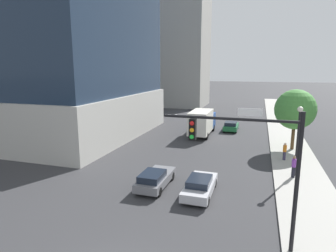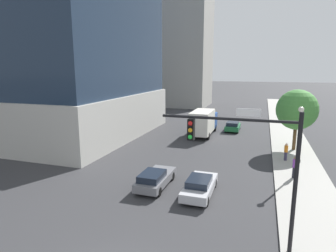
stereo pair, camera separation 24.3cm
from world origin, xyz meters
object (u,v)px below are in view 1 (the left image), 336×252
Objects in this scene: car_silver at (200,186)px; pedestrian_purple_shirt at (294,166)px; street_lamp at (298,131)px; street_tree at (295,110)px; traffic_light_pole at (251,152)px; car_green at (231,126)px; car_gray at (155,179)px; box_truck at (202,122)px; pedestrian_orange_shirt at (285,151)px; construction_building at (177,28)px.

car_silver is 2.64× the size of pedestrian_purple_shirt.
street_lamp is 8.55m from street_tree.
car_green is (-3.41, 27.73, -4.22)m from traffic_light_pole.
pedestrian_purple_shirt is (10.07, 4.96, 0.37)m from car_gray.
box_truck is at bearing 100.62° from car_silver.
traffic_light_pole is 9.74m from car_gray.
street_lamp is at bearing -82.99° from pedestrian_orange_shirt.
car_gray is 2.76× the size of pedestrian_orange_shirt.
traffic_light_pole is at bearing -38.56° from car_gray.
pedestrian_orange_shirt is (2.85, 15.06, -3.89)m from traffic_light_pole.
pedestrian_orange_shirt is (6.26, -12.67, 0.32)m from car_green.
car_silver is 1.13× the size of car_green.
construction_building is 35.22m from car_green.
construction_building reaches higher than street_tree.
street_lamp is 1.22× the size of car_silver.
traffic_light_pole reaches higher than car_silver.
car_gray is at bearing -90.00° from box_truck.
car_green is 22.52m from car_gray.
car_gray is at bearing -75.84° from construction_building.
street_tree reaches higher than box_truck.
pedestrian_orange_shirt is at bearing 97.01° from street_lamp.
street_lamp is 3.41× the size of pedestrian_orange_shirt.
box_truck is (-3.46, -4.03, 1.18)m from car_green.
box_truck is at bearing 128.68° from street_lamp.
traffic_light_pole is 4.07× the size of pedestrian_orange_shirt.
street_tree is at bearing 85.17° from pedestrian_purple_shirt.
traffic_light_pole is at bearing -73.83° from box_truck.
construction_building is 47.86m from pedestrian_orange_shirt.
pedestrian_orange_shirt is at bearing 57.42° from car_silver.
construction_building reaches higher than traffic_light_pole.
pedestrian_purple_shirt is (-0.76, -8.99, -3.44)m from street_tree.
street_lamp is 5.08m from pedestrian_orange_shirt.
car_silver is 8.41m from pedestrian_purple_shirt.
pedestrian_purple_shirt is at bearing -94.83° from street_tree.
box_truck is (-6.87, 23.70, -3.03)m from traffic_light_pole.
car_silver is 1.01× the size of car_gray.
box_truck is at bearing 106.17° from traffic_light_pole.
box_truck is at bearing -130.64° from car_green.
pedestrian_purple_shirt reaches higher than car_gray.
box_truck is (-10.83, 4.27, -2.64)m from street_tree.
pedestrian_orange_shirt is at bearing 79.27° from traffic_light_pole.
pedestrian_orange_shirt is at bearing 44.59° from car_gray.
box_truck is (-3.46, 18.44, 1.20)m from car_silver.
pedestrian_purple_shirt reaches higher than car_silver.
car_silver is (15.70, -48.74, -17.45)m from construction_building.
car_gray is at bearing -135.41° from pedestrian_orange_shirt.
construction_building is at bearing 117.55° from street_lamp.
street_lamp is 16.50m from box_truck.
pedestrian_purple_shirt is at bearing 38.09° from car_silver.
street_lamp is at bearing -68.05° from car_green.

